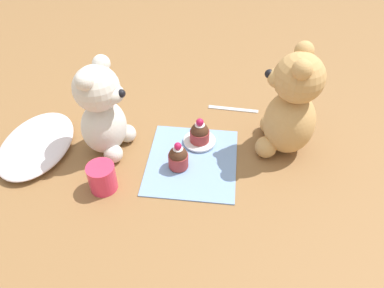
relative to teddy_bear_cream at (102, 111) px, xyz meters
name	(u,v)px	position (x,y,z in m)	size (l,w,h in m)	color
ground_plane	(192,162)	(-0.03, -0.20, -0.11)	(4.00, 4.00, 0.00)	olive
knitted_placemat	(192,161)	(-0.03, -0.20, -0.11)	(0.23, 0.20, 0.01)	#7A9ED1
tulle_cloth	(36,146)	(-0.03, 0.17, -0.09)	(0.24, 0.16, 0.03)	silver
teddy_bear_cream	(102,111)	(0.00, 0.00, 0.00)	(0.13, 0.13, 0.23)	silver
teddy_bear_tan	(291,107)	(0.05, -0.42, 0.01)	(0.15, 0.14, 0.26)	tan
cupcake_near_cream_bear	(178,157)	(-0.05, -0.18, -0.08)	(0.05, 0.05, 0.07)	#993333
saucer_plate	(200,141)	(0.04, -0.21, -0.10)	(0.08, 0.08, 0.01)	silver
cupcake_near_tan_bear	(200,133)	(0.04, -0.21, -0.07)	(0.05, 0.05, 0.07)	#993333
juice_glass	(102,177)	(-0.13, -0.02, -0.08)	(0.06, 0.06, 0.06)	#DB3356
teaspoon	(233,109)	(0.18, -0.29, -0.11)	(0.13, 0.01, 0.01)	silver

